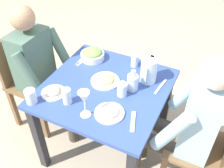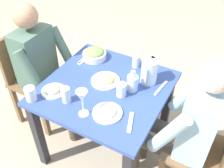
# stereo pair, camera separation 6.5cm
# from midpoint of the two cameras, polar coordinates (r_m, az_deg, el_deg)

# --- Properties ---
(ground_plane) EXTENTS (8.00, 8.00, 0.00)m
(ground_plane) POSITION_cam_midpoint_polar(r_m,az_deg,el_deg) (2.40, -0.41, -13.55)
(ground_plane) COLOR tan
(dining_table) EXTENTS (0.87, 0.87, 0.71)m
(dining_table) POSITION_cam_midpoint_polar(r_m,az_deg,el_deg) (1.96, -0.49, -3.29)
(dining_table) COLOR #334C99
(dining_table) RESTS_ON ground_plane
(chair_near) EXTENTS (0.40, 0.40, 0.89)m
(chair_near) POSITION_cam_midpoint_polar(r_m,az_deg,el_deg) (2.43, -16.90, 2.15)
(chair_near) COLOR brown
(chair_near) RESTS_ON ground_plane
(chair_far) EXTENTS (0.40, 0.40, 0.89)m
(chair_far) POSITION_cam_midpoint_polar(r_m,az_deg,el_deg) (1.88, 21.72, -13.48)
(chair_far) COLOR brown
(chair_far) RESTS_ON ground_plane
(diner_near) EXTENTS (0.48, 0.53, 1.19)m
(diner_near) POSITION_cam_midpoint_polar(r_m,az_deg,el_deg) (2.22, -13.74, 3.60)
(diner_near) COLOR #4C6B5B
(diner_near) RESTS_ON ground_plane
(diner_far) EXTENTS (0.48, 0.53, 1.19)m
(diner_far) POSITION_cam_midpoint_polar(r_m,az_deg,el_deg) (1.77, 16.50, -8.52)
(diner_far) COLOR #9EC6E0
(diner_far) RESTS_ON ground_plane
(water_pitcher) EXTENTS (0.16, 0.12, 0.19)m
(water_pitcher) POSITION_cam_midpoint_polar(r_m,az_deg,el_deg) (1.88, 9.20, 2.75)
(water_pitcher) COLOR silver
(water_pitcher) RESTS_ON dining_table
(salad_bowl) EXTENTS (0.19, 0.19, 0.09)m
(salad_bowl) POSITION_cam_midpoint_polar(r_m,az_deg,el_deg) (2.14, -3.03, 6.63)
(salad_bowl) COLOR white
(salad_bowl) RESTS_ON dining_table
(plate_yoghurt) EXTENTS (0.20, 0.20, 0.06)m
(plate_yoghurt) POSITION_cam_midpoint_polar(r_m,az_deg,el_deg) (1.67, 0.09, -6.14)
(plate_yoghurt) COLOR white
(plate_yoghurt) RESTS_ON dining_table
(plate_beans) EXTENTS (0.17, 0.17, 0.05)m
(plate_beans) POSITION_cam_midpoint_polar(r_m,az_deg,el_deg) (1.86, -11.84, -1.33)
(plate_beans) COLOR white
(plate_beans) RESTS_ON dining_table
(plate_fries) EXTENTS (0.21, 0.21, 0.05)m
(plate_fries) POSITION_cam_midpoint_polar(r_m,az_deg,el_deg) (1.91, -0.49, 0.95)
(plate_fries) COLOR white
(plate_fries) RESTS_ON dining_table
(water_glass_far_left) EXTENTS (0.07, 0.07, 0.10)m
(water_glass_far_left) POSITION_cam_midpoint_polar(r_m,az_deg,el_deg) (1.81, -16.56, -2.13)
(water_glass_far_left) COLOR silver
(water_glass_far_left) RESTS_ON dining_table
(water_glass_far_right) EXTENTS (0.06, 0.06, 0.10)m
(water_glass_far_right) POSITION_cam_midpoint_polar(r_m,az_deg,el_deg) (2.05, 6.26, 4.98)
(water_glass_far_right) COLOR silver
(water_glass_far_right) RESTS_ON dining_table
(water_glass_near_right) EXTENTS (0.07, 0.07, 0.10)m
(water_glass_near_right) POSITION_cam_midpoint_polar(r_m,az_deg,el_deg) (1.78, 3.13, -1.29)
(water_glass_near_right) COLOR silver
(water_glass_near_right) RESTS_ON dining_table
(water_glass_by_pitcher) EXTENTS (0.06, 0.06, 0.11)m
(water_glass_by_pitcher) POSITION_cam_midpoint_polar(r_m,az_deg,el_deg) (1.75, -9.09, -2.38)
(water_glass_by_pitcher) COLOR silver
(water_glass_by_pitcher) RESTS_ON dining_table
(wine_glass) EXTENTS (0.08, 0.08, 0.20)m
(wine_glass) POSITION_cam_midpoint_polar(r_m,az_deg,el_deg) (1.59, -5.43, -3.12)
(wine_glass) COLOR silver
(wine_glass) RESTS_ON dining_table
(oil_carafe) EXTENTS (0.08, 0.08, 0.16)m
(oil_carafe) POSITION_cam_midpoint_polar(r_m,az_deg,el_deg) (1.82, 5.55, 0.08)
(oil_carafe) COLOR silver
(oil_carafe) RESTS_ON dining_table
(fork_near) EXTENTS (0.17, 0.08, 0.01)m
(fork_near) POSITION_cam_midpoint_polar(r_m,az_deg,el_deg) (1.63, 5.24, -8.41)
(fork_near) COLOR silver
(fork_near) RESTS_ON dining_table
(knife_near) EXTENTS (0.19, 0.03, 0.01)m
(knife_near) POSITION_cam_midpoint_polar(r_m,az_deg,el_deg) (2.17, -5.27, 5.77)
(knife_near) COLOR silver
(knife_near) RESTS_ON dining_table
(fork_far) EXTENTS (0.17, 0.05, 0.01)m
(fork_far) POSITION_cam_midpoint_polar(r_m,az_deg,el_deg) (2.14, -4.95, 5.37)
(fork_far) COLOR silver
(fork_far) RESTS_ON dining_table
(knife_far) EXTENTS (0.19, 0.04, 0.01)m
(knife_far) POSITION_cam_midpoint_polar(r_m,az_deg,el_deg) (1.90, 11.69, -0.85)
(knife_far) COLOR silver
(knife_far) RESTS_ON dining_table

